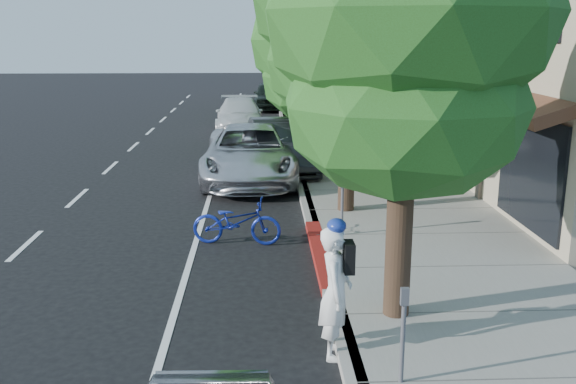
{
  "coord_description": "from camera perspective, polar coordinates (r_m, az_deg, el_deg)",
  "views": [
    {
      "loc": [
        -1.17,
        -11.15,
        4.42
      ],
      "look_at": [
        -0.65,
        1.06,
        1.35
      ],
      "focal_mm": 40.0,
      "sensor_mm": 36.0,
      "label": 1
    }
  ],
  "objects": [
    {
      "name": "ground",
      "position": [
        12.06,
        3.33,
        -7.43
      ],
      "size": [
        120.0,
        120.0,
        0.0
      ],
      "primitive_type": "plane",
      "color": "black",
      "rests_on": "ground"
    },
    {
      "name": "sidewalk",
      "position": [
        19.95,
        7.64,
        1.4
      ],
      "size": [
        4.6,
        56.0,
        0.15
      ],
      "primitive_type": "cube",
      "color": "gray",
      "rests_on": "ground"
    },
    {
      "name": "curb",
      "position": [
        19.68,
        1.03,
        1.35
      ],
      "size": [
        0.3,
        56.0,
        0.15
      ],
      "primitive_type": "cube",
      "color": "#9E998E",
      "rests_on": "ground"
    },
    {
      "name": "curb_red_segment",
      "position": [
        12.96,
        2.9,
        -5.5
      ],
      "size": [
        0.32,
        4.0,
        0.15
      ],
      "primitive_type": "cube",
      "color": "maroon",
      "rests_on": "ground"
    },
    {
      "name": "storefront_building",
      "position": [
        31.1,
        18.21,
        11.73
      ],
      "size": [
        10.0,
        36.0,
        7.0
      ],
      "primitive_type": "cube",
      "color": "tan",
      "rests_on": "ground"
    },
    {
      "name": "street_tree_0",
      "position": [
        9.39,
        10.67,
        14.82
      ],
      "size": [
        4.19,
        4.19,
        7.32
      ],
      "color": "black",
      "rests_on": "ground"
    },
    {
      "name": "street_tree_1",
      "position": [
        15.31,
        5.56,
        16.55
      ],
      "size": [
        4.7,
        4.7,
        8.14
      ],
      "color": "black",
      "rests_on": "ground"
    },
    {
      "name": "street_tree_2",
      "position": [
        21.26,
        3.23,
        13.12
      ],
      "size": [
        4.95,
        4.95,
        6.86
      ],
      "color": "black",
      "rests_on": "ground"
    },
    {
      "name": "street_tree_3",
      "position": [
        27.23,
        1.97,
        14.31
      ],
      "size": [
        4.72,
        4.72,
        7.39
      ],
      "color": "black",
      "rests_on": "ground"
    },
    {
      "name": "street_tree_4",
      "position": [
        33.22,
        1.16,
        13.82
      ],
      "size": [
        4.41,
        4.41,
        6.95
      ],
      "color": "black",
      "rests_on": "ground"
    },
    {
      "name": "street_tree_5",
      "position": [
        39.21,
        0.6,
        14.7
      ],
      "size": [
        4.1,
        4.1,
        7.62
      ],
      "color": "black",
      "rests_on": "ground"
    },
    {
      "name": "cyclist",
      "position": [
        8.92,
        4.24,
        -8.9
      ],
      "size": [
        0.55,
        0.75,
        1.88
      ],
      "primitive_type": "imported",
      "rotation": [
        0.0,
        0.0,
        1.42
      ],
      "color": "white",
      "rests_on": "ground"
    },
    {
      "name": "bicycle",
      "position": [
        13.66,
        -4.58,
        -2.64
      ],
      "size": [
        1.96,
        0.92,
        0.99
      ],
      "primitive_type": "imported",
      "rotation": [
        0.0,
        0.0,
        1.43
      ],
      "color": "#16279B",
      "rests_on": "ground"
    },
    {
      "name": "silver_suv",
      "position": [
        19.48,
        -3.37,
        3.46
      ],
      "size": [
        2.77,
        5.97,
        1.66
      ],
      "primitive_type": "imported",
      "rotation": [
        0.0,
        0.0,
        -0.0
      ],
      "color": "silver",
      "rests_on": "ground"
    },
    {
      "name": "dark_sedan",
      "position": [
        20.77,
        -0.69,
        4.16
      ],
      "size": [
        2.35,
        5.23,
        1.67
      ],
      "primitive_type": "imported",
      "rotation": [
        0.0,
        0.0,
        0.12
      ],
      "color": "#232628",
      "rests_on": "ground"
    },
    {
      "name": "white_pickup",
      "position": [
        29.08,
        -4.33,
        6.8
      ],
      "size": [
        2.22,
        5.16,
        1.48
      ],
      "primitive_type": "imported",
      "rotation": [
        0.0,
        0.0,
        0.03
      ],
      "color": "silver",
      "rests_on": "ground"
    },
    {
      "name": "dark_suv_far",
      "position": [
        37.59,
        -1.59,
        8.57
      ],
      "size": [
        1.92,
        4.69,
        1.59
      ],
      "primitive_type": "imported",
      "rotation": [
        0.0,
        0.0,
        -0.01
      ],
      "color": "black",
      "rests_on": "ground"
    },
    {
      "name": "pedestrian",
      "position": [
        23.49,
        7.09,
        5.88
      ],
      "size": [
        1.07,
        0.92,
        1.9
      ],
      "primitive_type": "imported",
      "rotation": [
        0.0,
        0.0,
        3.39
      ],
      "color": "black",
      "rests_on": "sidewalk"
    }
  ]
}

